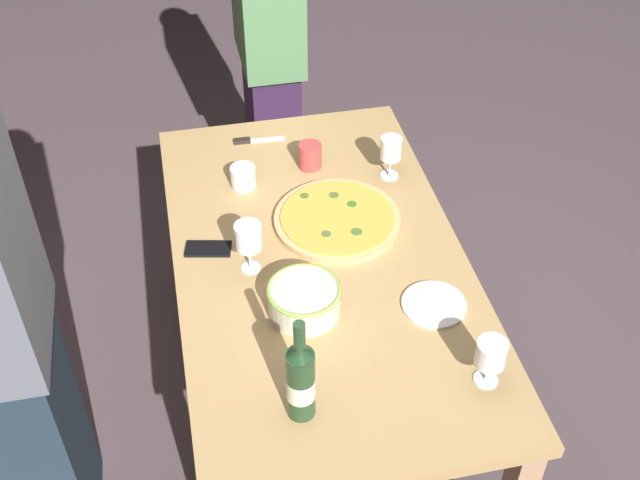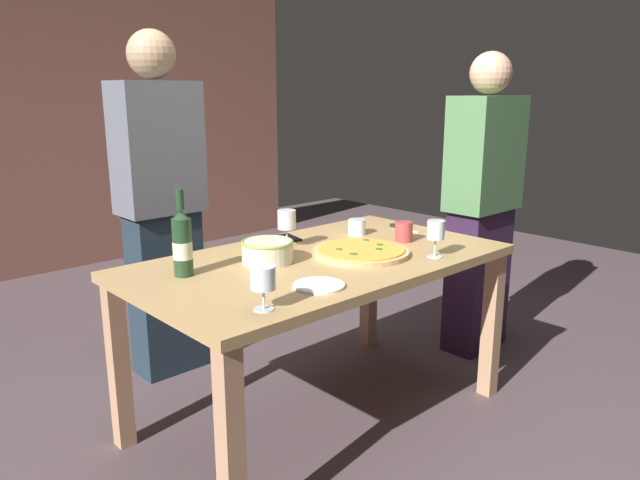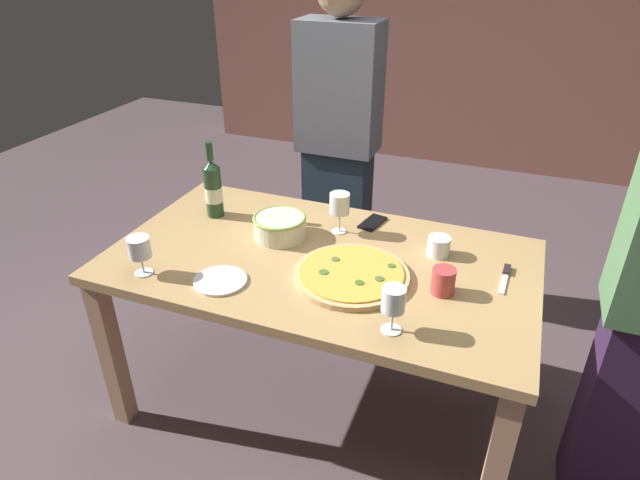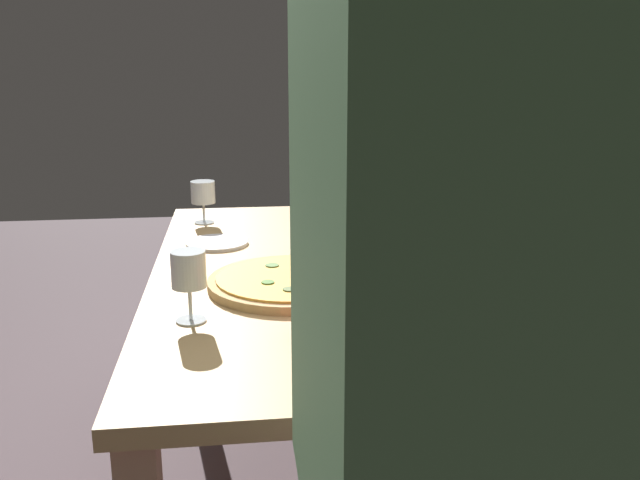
{
  "view_description": "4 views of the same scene",
  "coord_description": "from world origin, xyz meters",
  "px_view_note": "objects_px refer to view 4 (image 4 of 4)",
  "views": [
    {
      "loc": [
        -1.77,
        0.38,
        2.45
      ],
      "look_at": [
        0.0,
        0.0,
        0.83
      ],
      "focal_mm": 44.75,
      "sensor_mm": 36.0,
      "label": 1
    },
    {
      "loc": [
        -1.66,
        -1.79,
        1.44
      ],
      "look_at": [
        0.0,
        0.0,
        0.83
      ],
      "focal_mm": 33.71,
      "sensor_mm": 36.0,
      "label": 2
    },
    {
      "loc": [
        0.63,
        -1.63,
        1.82
      ],
      "look_at": [
        0.0,
        0.0,
        0.83
      ],
      "focal_mm": 30.15,
      "sensor_mm": 36.0,
      "label": 3
    },
    {
      "loc": [
        1.77,
        -0.22,
        1.3
      ],
      "look_at": [
        0.0,
        0.0,
        0.83
      ],
      "focal_mm": 38.51,
      "sensor_mm": 36.0,
      "label": 4
    }
  ],
  "objects_px": {
    "pizza": "(291,281)",
    "wine_glass_near_pizza": "(203,194)",
    "cell_phone": "(452,272)",
    "person_host": "(592,196)",
    "wine_glass_far_left": "(189,273)",
    "cup_ceramic": "(317,314)",
    "serving_bowl": "(342,229)",
    "pizza_knife": "(428,370)",
    "side_plate": "(217,243)",
    "cup_amber": "(427,303)",
    "wine_bottle": "(348,183)",
    "dining_table": "(320,299)",
    "wine_glass_by_bottle": "(400,220)"
  },
  "relations": [
    {
      "from": "serving_bowl",
      "to": "person_host",
      "type": "distance_m",
      "value": 0.81
    },
    {
      "from": "cell_phone",
      "to": "wine_glass_near_pizza",
      "type": "bearing_deg",
      "value": 57.37
    },
    {
      "from": "wine_bottle",
      "to": "wine_glass_by_bottle",
      "type": "height_order",
      "value": "wine_bottle"
    },
    {
      "from": "person_host",
      "to": "pizza_knife",
      "type": "bearing_deg",
      "value": 34.11
    },
    {
      "from": "wine_glass_far_left",
      "to": "cup_ceramic",
      "type": "bearing_deg",
      "value": 67.06
    },
    {
      "from": "pizza",
      "to": "side_plate",
      "type": "distance_m",
      "value": 0.47
    },
    {
      "from": "wine_glass_near_pizza",
      "to": "side_plate",
      "type": "bearing_deg",
      "value": 9.89
    },
    {
      "from": "dining_table",
      "to": "person_host",
      "type": "relative_size",
      "value": 0.93
    },
    {
      "from": "cup_amber",
      "to": "wine_bottle",
      "type": "bearing_deg",
      "value": -179.1
    },
    {
      "from": "pizza_knife",
      "to": "cell_phone",
      "type": "bearing_deg",
      "value": 158.44
    },
    {
      "from": "pizza",
      "to": "wine_glass_far_left",
      "type": "height_order",
      "value": "wine_glass_far_left"
    },
    {
      "from": "serving_bowl",
      "to": "wine_bottle",
      "type": "height_order",
      "value": "wine_bottle"
    },
    {
      "from": "pizza",
      "to": "wine_glass_far_left",
      "type": "distance_m",
      "value": 0.33
    },
    {
      "from": "cell_phone",
      "to": "person_host",
      "type": "height_order",
      "value": "person_host"
    },
    {
      "from": "wine_glass_far_left",
      "to": "dining_table",
      "type": "bearing_deg",
      "value": 138.17
    },
    {
      "from": "wine_glass_far_left",
      "to": "cup_amber",
      "type": "relative_size",
      "value": 1.8
    },
    {
      "from": "cup_amber",
      "to": "pizza_knife",
      "type": "height_order",
      "value": "cup_amber"
    },
    {
      "from": "wine_bottle",
      "to": "side_plate",
      "type": "height_order",
      "value": "wine_bottle"
    },
    {
      "from": "side_plate",
      "to": "person_host",
      "type": "bearing_deg",
      "value": 88.92
    },
    {
      "from": "side_plate",
      "to": "pizza_knife",
      "type": "distance_m",
      "value": 1.02
    },
    {
      "from": "serving_bowl",
      "to": "pizza_knife",
      "type": "distance_m",
      "value": 0.88
    },
    {
      "from": "pizza",
      "to": "wine_glass_near_pizza",
      "type": "distance_m",
      "value": 0.76
    },
    {
      "from": "pizza",
      "to": "wine_glass_near_pizza",
      "type": "relative_size",
      "value": 2.84
    },
    {
      "from": "cup_ceramic",
      "to": "person_host",
      "type": "distance_m",
      "value": 1.21
    },
    {
      "from": "person_host",
      "to": "serving_bowl",
      "type": "bearing_deg",
      "value": -12.7
    },
    {
      "from": "wine_glass_far_left",
      "to": "side_plate",
      "type": "xyz_separation_m",
      "value": [
        -0.63,
        0.04,
        -0.1
      ]
    },
    {
      "from": "wine_bottle",
      "to": "cup_ceramic",
      "type": "height_order",
      "value": "wine_bottle"
    },
    {
      "from": "pizza",
      "to": "person_host",
      "type": "relative_size",
      "value": 0.24
    },
    {
      "from": "serving_bowl",
      "to": "wine_glass_near_pizza",
      "type": "xyz_separation_m",
      "value": [
        -0.35,
        -0.43,
        0.05
      ]
    },
    {
      "from": "wine_glass_near_pizza",
      "to": "cup_amber",
      "type": "height_order",
      "value": "wine_glass_near_pizza"
    },
    {
      "from": "dining_table",
      "to": "pizza_knife",
      "type": "distance_m",
      "value": 0.69
    },
    {
      "from": "cup_amber",
      "to": "person_host",
      "type": "relative_size",
      "value": 0.05
    },
    {
      "from": "wine_glass_near_pizza",
      "to": "dining_table",
      "type": "bearing_deg",
      "value": 30.94
    },
    {
      "from": "wine_glass_near_pizza",
      "to": "cell_phone",
      "type": "relative_size",
      "value": 1.01
    },
    {
      "from": "cup_amber",
      "to": "cup_ceramic",
      "type": "distance_m",
      "value": 0.25
    },
    {
      "from": "wine_glass_by_bottle",
      "to": "cup_amber",
      "type": "relative_size",
      "value": 1.96
    },
    {
      "from": "side_plate",
      "to": "pizza",
      "type": "bearing_deg",
      "value": 24.45
    },
    {
      "from": "cup_amber",
      "to": "pizza",
      "type": "bearing_deg",
      "value": -133.56
    },
    {
      "from": "wine_bottle",
      "to": "side_plate",
      "type": "distance_m",
      "value": 0.55
    },
    {
      "from": "pizza",
      "to": "wine_glass_by_bottle",
      "type": "height_order",
      "value": "wine_glass_by_bottle"
    },
    {
      "from": "dining_table",
      "to": "pizza",
      "type": "height_order",
      "value": "pizza"
    },
    {
      "from": "cell_phone",
      "to": "pizza_knife",
      "type": "distance_m",
      "value": 0.6
    },
    {
      "from": "dining_table",
      "to": "person_host",
      "type": "height_order",
      "value": "person_host"
    },
    {
      "from": "serving_bowl",
      "to": "wine_glass_far_left",
      "type": "bearing_deg",
      "value": -36.01
    },
    {
      "from": "person_host",
      "to": "cell_phone",
      "type": "bearing_deg",
      "value": 16.95
    },
    {
      "from": "cell_phone",
      "to": "person_host",
      "type": "relative_size",
      "value": 0.08
    },
    {
      "from": "cup_ceramic",
      "to": "side_plate",
      "type": "distance_m",
      "value": 0.78
    },
    {
      "from": "wine_bottle",
      "to": "cell_phone",
      "type": "distance_m",
      "value": 0.7
    },
    {
      "from": "cup_ceramic",
      "to": "pizza_knife",
      "type": "height_order",
      "value": "cup_ceramic"
    },
    {
      "from": "side_plate",
      "to": "cell_phone",
      "type": "height_order",
      "value": "same"
    }
  ]
}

